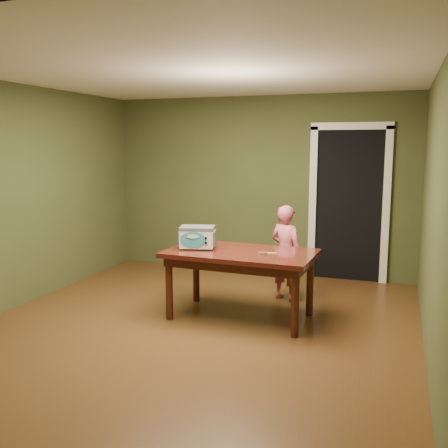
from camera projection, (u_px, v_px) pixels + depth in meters
name	position (u px, v px, depth m)	size (l,w,h in m)	color
floor	(195.00, 327.00, 5.23)	(5.00, 5.00, 0.00)	#4F2E16
room_shell	(193.00, 164.00, 4.96)	(4.52, 5.02, 2.61)	#444B28
doorway	(351.00, 203.00, 7.23)	(1.10, 0.66, 2.25)	black
dining_table	(241.00, 260.00, 5.45)	(1.63, 0.96, 0.75)	#330F0B
toy_oven	(197.00, 236.00, 5.56)	(0.45, 0.36, 0.25)	#4C4F54
baking_pan	(263.00, 253.00, 5.28)	(0.10, 0.10, 0.02)	silver
spatula	(268.00, 253.00, 5.32)	(0.18, 0.03, 0.01)	#E7DB64
child	(286.00, 253.00, 6.09)	(0.43, 0.28, 1.18)	#D5576C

